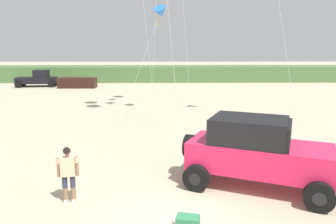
% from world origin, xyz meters
% --- Properties ---
extents(ground_plane, '(220.00, 220.00, 0.00)m').
position_xyz_m(ground_plane, '(0.00, 0.00, 0.00)').
color(ground_plane, '#C1B293').
extents(dune_ridge, '(90.00, 6.83, 2.04)m').
position_xyz_m(dune_ridge, '(0.13, 38.59, 1.02)').
color(dune_ridge, '#4C703D').
rests_on(dune_ridge, ground_plane).
extents(jeep, '(5.00, 3.89, 2.26)m').
position_xyz_m(jeep, '(2.82, 2.23, 1.20)').
color(jeep, '#EA2151').
rests_on(jeep, ground_plane).
extents(person_watching, '(0.62, 0.36, 1.67)m').
position_xyz_m(person_watching, '(-2.90, 1.23, 0.94)').
color(person_watching, '#8C664C').
rests_on(person_watching, ground_plane).
extents(cooler_box, '(0.63, 0.48, 0.38)m').
position_xyz_m(cooler_box, '(0.43, -0.35, 0.19)').
color(cooler_box, '#2D7F51').
rests_on(cooler_box, ground_plane).
extents(distant_pickup, '(4.81, 2.94, 1.98)m').
position_xyz_m(distant_pickup, '(-15.04, 31.12, 0.94)').
color(distant_pickup, black).
rests_on(distant_pickup, ground_plane).
extents(distant_sedan, '(4.22, 1.75, 1.20)m').
position_xyz_m(distant_sedan, '(-10.03, 29.83, 0.60)').
color(distant_sedan, black).
rests_on(distant_sedan, ground_plane).
extents(kite_white_parafoil, '(3.05, 5.27, 7.37)m').
position_xyz_m(kite_white_parafoil, '(-0.31, 14.77, 6.79)').
color(kite_white_parafoil, blue).
rests_on(kite_white_parafoil, ground_plane).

